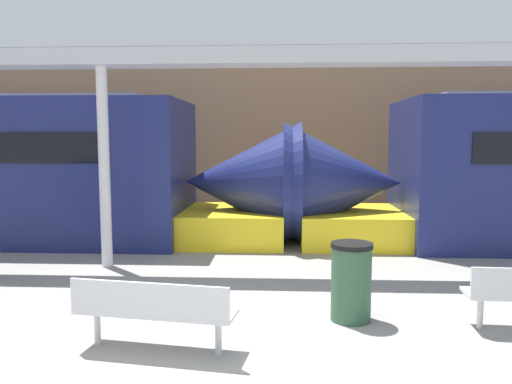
% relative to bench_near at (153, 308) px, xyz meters
% --- Properties ---
extents(ground_plane, '(60.00, 60.00, 0.00)m').
position_rel_bench_near_xyz_m(ground_plane, '(0.50, -0.40, -0.49)').
color(ground_plane, gray).
extents(station_wall, '(56.00, 0.20, 5.00)m').
position_rel_bench_near_xyz_m(station_wall, '(0.50, 9.98, 2.01)').
color(station_wall, '#937051').
rests_on(station_wall, ground_plane).
extents(bench_near, '(1.79, 0.69, 0.80)m').
position_rel_bench_near_xyz_m(bench_near, '(0.00, 0.00, 0.00)').
color(bench_near, silver).
rests_on(bench_near, ground_plane).
extents(trash_bin, '(0.52, 0.52, 0.99)m').
position_rel_bench_near_xyz_m(trash_bin, '(2.23, 1.07, 0.01)').
color(trash_bin, '#2D5138').
rests_on(trash_bin, ground_plane).
extents(support_column_near, '(0.19, 0.19, 3.50)m').
position_rel_bench_near_xyz_m(support_column_near, '(-1.76, 3.53, 1.26)').
color(support_column_near, silver).
rests_on(support_column_near, ground_plane).
extents(canopy_beam, '(28.00, 0.60, 0.28)m').
position_rel_bench_near_xyz_m(canopy_beam, '(-1.76, 3.53, 3.15)').
color(canopy_beam, '#B7B7BC').
rests_on(canopy_beam, support_column_near).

